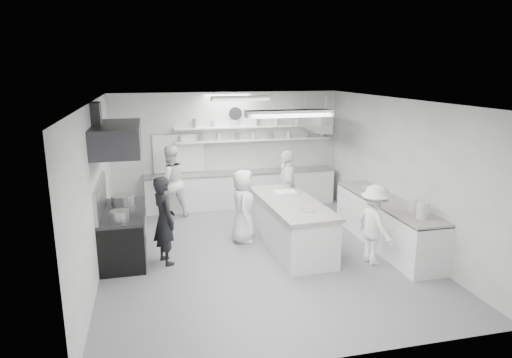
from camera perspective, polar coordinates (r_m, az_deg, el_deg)
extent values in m
cube|color=gray|center=(9.10, 0.43, -9.41)|extent=(6.00, 7.00, 0.02)
cube|color=silver|center=(8.39, 0.47, 9.93)|extent=(6.00, 7.00, 0.02)
cube|color=silver|center=(11.97, -3.58, 3.78)|extent=(6.00, 0.04, 3.00)
cube|color=silver|center=(5.45, 9.41, -8.76)|extent=(6.00, 0.04, 3.00)
cube|color=silver|center=(8.44, -19.74, -1.27)|extent=(0.04, 7.00, 3.00)
cube|color=silver|center=(9.76, 17.81, 0.85)|extent=(0.04, 7.00, 3.00)
cube|color=black|center=(9.09, -16.43, -6.89)|extent=(0.80, 1.80, 0.90)
cube|color=#2E2F33|center=(8.63, -17.29, 5.01)|extent=(0.85, 2.00, 0.50)
cube|color=white|center=(11.97, -1.84, -1.31)|extent=(5.00, 0.60, 0.92)
cube|color=white|center=(11.95, -0.17, 4.99)|extent=(4.20, 0.26, 0.04)
cube|color=white|center=(11.90, -0.17, 6.66)|extent=(4.20, 0.26, 0.04)
cube|color=black|center=(11.82, -9.79, 3.22)|extent=(1.30, 0.04, 1.00)
cylinder|color=white|center=(11.84, -2.65, 8.32)|extent=(0.32, 0.05, 0.32)
cube|color=white|center=(9.70, 16.19, -5.45)|extent=(0.74, 3.30, 0.94)
cube|color=#A4A4A4|center=(11.33, 7.44, 7.21)|extent=(0.30, 1.60, 0.40)
cube|color=white|center=(6.66, 4.22, 8.30)|extent=(1.30, 0.25, 0.10)
cube|color=white|center=(10.14, -2.01, 10.19)|extent=(1.30, 0.25, 0.10)
cube|color=white|center=(9.20, 4.45, -5.93)|extent=(1.09, 2.62, 0.95)
cylinder|color=#A4A4A4|center=(9.29, -16.57, -2.70)|extent=(0.43, 0.43, 0.24)
imported|color=black|center=(8.54, -11.56, -5.16)|extent=(0.59, 0.72, 1.68)
imported|color=white|center=(11.16, -10.84, -0.36)|extent=(1.03, 0.90, 1.79)
imported|color=white|center=(9.45, -1.65, -3.43)|extent=(0.63, 0.84, 1.55)
imported|color=white|center=(10.38, 3.95, -1.22)|extent=(0.69, 1.12, 1.79)
imported|color=white|center=(8.68, 14.87, -5.62)|extent=(0.69, 1.04, 1.52)
imported|color=#A4A4A4|center=(8.46, 6.55, -4.15)|extent=(0.27, 0.27, 0.06)
imported|color=white|center=(9.47, 2.60, -2.10)|extent=(0.27, 0.27, 0.07)
imported|color=white|center=(10.35, 13.97, -1.19)|extent=(0.27, 0.27, 0.06)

